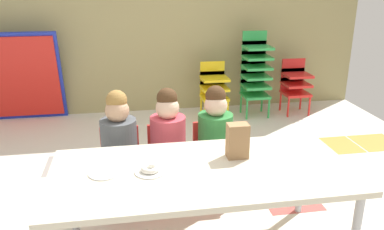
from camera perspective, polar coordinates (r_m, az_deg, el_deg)
name	(u,v)px	position (r m, az deg, el deg)	size (l,w,h in m)	color
ground_plane	(177,209)	(3.11, -2.24, -13.41)	(5.47, 4.86, 0.02)	silver
craft_table	(202,176)	(2.37, 1.50, -8.77)	(1.77, 0.83, 0.60)	beige
seated_child_near_camera	(119,140)	(2.92, -10.43, -3.50)	(0.34, 0.34, 0.92)	red
seated_child_middle_seat	(168,136)	(2.93, -3.48, -3.10)	(0.34, 0.34, 0.92)	red
seated_child_far_right	(215,133)	(2.98, 3.32, -2.66)	(0.32, 0.32, 0.92)	red
kid_chair_yellow_stack	(214,86)	(4.87, 3.15, 4.19)	(0.32, 0.30, 0.68)	yellow
kid_chair_green_stack	(255,70)	(4.97, 9.11, 6.43)	(0.32, 0.30, 1.04)	green
kid_chair_red_stack	(295,82)	(5.20, 14.61, 4.57)	(0.32, 0.30, 0.68)	red
folded_activity_table	(23,77)	(5.10, -23.16, 4.98)	(0.90, 0.29, 1.09)	#1E33BF
paper_bag_brown	(238,141)	(2.46, 6.56, -3.70)	(0.13, 0.09, 0.22)	#9E754C
paper_plate_near_edge	(150,172)	(2.32, -6.02, -8.10)	(0.18, 0.18, 0.01)	white
paper_plate_center_table	(104,173)	(2.35, -12.51, -8.13)	(0.18, 0.18, 0.01)	white
donut_powdered_on_plate	(150,169)	(2.31, -6.03, -7.66)	(0.11, 0.11, 0.03)	white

